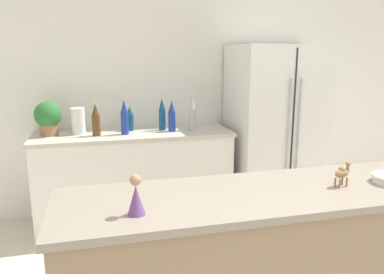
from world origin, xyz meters
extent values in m
cube|color=white|center=(0.00, 2.73, 1.27)|extent=(8.00, 0.06, 2.55)
cube|color=white|center=(-0.49, 2.40, 0.43)|extent=(1.79, 0.60, 0.86)
cube|color=beige|center=(-0.49, 2.40, 0.88)|extent=(1.82, 0.63, 0.03)
cube|color=white|center=(0.92, 2.32, 0.85)|extent=(0.86, 0.71, 1.70)
cube|color=black|center=(0.92, 1.97, 0.85)|extent=(0.01, 0.01, 1.63)
cylinder|color=#B2B5BA|center=(0.87, 1.95, 0.93)|extent=(0.02, 0.02, 0.93)
cylinder|color=#B2B5BA|center=(0.97, 1.95, 0.93)|extent=(0.02, 0.02, 0.93)
cube|color=gray|center=(-0.01, 0.50, 0.95)|extent=(2.04, 0.58, 0.03)
cylinder|color=#9E6B47|center=(-1.24, 2.44, 0.94)|extent=(0.16, 0.16, 0.10)
sphere|color=#2D7033|center=(-1.24, 2.44, 1.08)|extent=(0.24, 0.24, 0.24)
cylinder|color=white|center=(-0.98, 2.43, 1.01)|extent=(0.12, 0.12, 0.24)
cylinder|color=navy|center=(-0.51, 2.47, 0.97)|extent=(0.07, 0.07, 0.15)
cone|color=navy|center=(-0.51, 2.47, 1.09)|extent=(0.07, 0.07, 0.08)
cylinder|color=gold|center=(-0.51, 2.47, 1.13)|extent=(0.02, 0.02, 0.01)
cylinder|color=navy|center=(-0.57, 2.31, 1.00)|extent=(0.07, 0.07, 0.20)
cone|color=navy|center=(-0.57, 2.31, 1.15)|extent=(0.07, 0.07, 0.11)
cylinder|color=gold|center=(-0.57, 2.31, 1.21)|extent=(0.02, 0.02, 0.01)
cylinder|color=brown|center=(-0.82, 2.31, 0.99)|extent=(0.07, 0.07, 0.18)
cone|color=brown|center=(-0.82, 2.31, 1.13)|extent=(0.07, 0.07, 0.10)
cylinder|color=gold|center=(-0.82, 2.31, 1.19)|extent=(0.03, 0.03, 0.01)
cylinder|color=#B2B7BC|center=(0.07, 2.35, 1.00)|extent=(0.06, 0.06, 0.20)
cone|color=#B2B7BC|center=(0.07, 2.35, 1.16)|extent=(0.06, 0.06, 0.11)
cylinder|color=gold|center=(0.07, 2.35, 1.22)|extent=(0.02, 0.02, 0.01)
cylinder|color=navy|center=(-0.13, 2.34, 0.99)|extent=(0.07, 0.07, 0.19)
cone|color=navy|center=(-0.13, 2.34, 1.13)|extent=(0.06, 0.06, 0.10)
cylinder|color=gold|center=(-0.13, 2.34, 1.19)|extent=(0.02, 0.02, 0.01)
cylinder|color=navy|center=(-0.21, 2.42, 0.99)|extent=(0.06, 0.06, 0.20)
cone|color=navy|center=(-0.21, 2.42, 1.15)|extent=(0.06, 0.06, 0.11)
cylinder|color=gold|center=(-0.21, 2.42, 1.21)|extent=(0.02, 0.02, 0.01)
ellipsoid|color=olive|center=(0.35, 0.47, 1.03)|extent=(0.09, 0.07, 0.04)
sphere|color=olive|center=(0.35, 0.47, 1.05)|extent=(0.03, 0.03, 0.03)
cylinder|color=olive|center=(0.39, 0.48, 1.06)|extent=(0.02, 0.02, 0.04)
sphere|color=olive|center=(0.39, 0.48, 1.08)|extent=(0.02, 0.02, 0.02)
cylinder|color=olive|center=(0.38, 0.49, 0.99)|extent=(0.01, 0.01, 0.05)
cylinder|color=olive|center=(0.38, 0.46, 0.99)|extent=(0.01, 0.01, 0.05)
cylinder|color=olive|center=(0.32, 0.47, 0.99)|extent=(0.01, 0.01, 0.05)
cylinder|color=olive|center=(0.33, 0.45, 0.99)|extent=(0.01, 0.01, 0.05)
cone|color=#6B4784|center=(-0.67, 0.38, 1.03)|extent=(0.07, 0.07, 0.13)
sphere|color=#A37A5B|center=(-0.67, 0.38, 1.12)|extent=(0.05, 0.05, 0.05)
camera|label=1|loc=(-0.80, -1.06, 1.61)|focal=35.00mm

